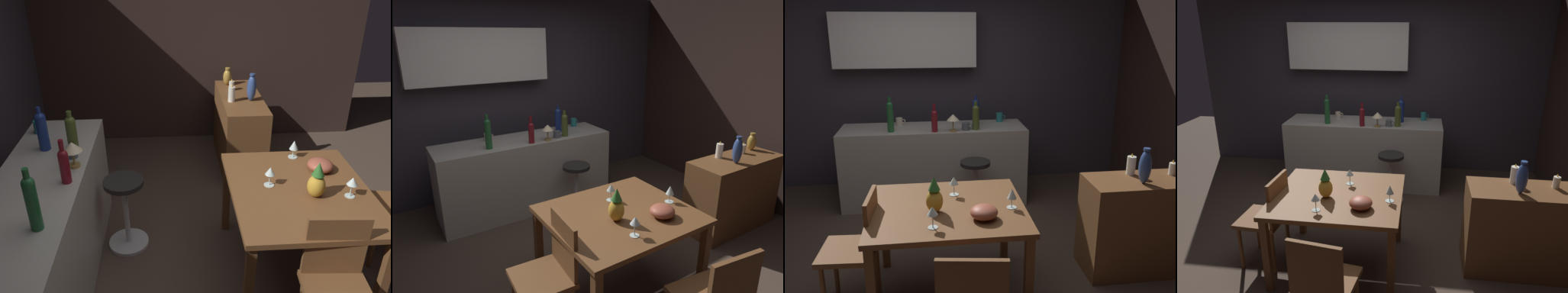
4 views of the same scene
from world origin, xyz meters
The scene contains 24 objects.
ground_plane centered at (0.00, 0.00, 0.00)m, with size 9.00×9.00×0.00m, color #47382D.
wall_kitchen_back centered at (-0.06, 2.08, 1.41)m, with size 5.20×0.33×2.60m.
dining_table centered at (0.06, -0.43, 0.65)m, with size 1.14×0.99×0.74m.
kitchen_counter centered at (0.00, 1.39, 0.45)m, with size 2.10×0.60×0.90m, color #B2ADA3.
sideboard_cabinet centered at (1.76, -0.29, 0.41)m, with size 1.10×0.44×0.82m, color brown.
chair_near_window centered at (-0.60, -0.49, 0.50)m, with size 0.42×0.42×0.89m.
chair_by_doorway centered at (0.15, -1.32, 0.50)m, with size 0.45×0.45×0.90m.
bar_stool centered at (0.42, 0.87, 0.34)m, with size 0.34×0.34×0.64m.
wine_glass_left centered at (0.53, -0.51, 0.84)m, with size 0.07×0.07×0.15m.
wine_glass_right centered at (-0.05, -0.75, 0.85)m, with size 0.07×0.07×0.15m.
wine_glass_center centered at (0.12, -0.22, 0.85)m, with size 0.07×0.07×0.15m.
pineapple_centerpiece centered at (-0.03, -0.51, 0.85)m, with size 0.12×0.12×0.27m.
fruit_bowl centered at (0.30, -0.66, 0.79)m, with size 0.19×0.19×0.10m, color #9E4C38.
wine_bottle_green centered at (-0.47, 1.24, 1.08)m, with size 0.07×0.07×0.39m.
wine_bottle_cobalt centered at (0.50, 1.44, 1.06)m, with size 0.08×0.08×0.35m.
wine_bottle_olive centered at (0.47, 1.22, 1.05)m, with size 0.08×0.08×0.32m.
wine_bottle_ruby centered at (0.01, 1.18, 1.04)m, with size 0.07×0.07×0.31m.
cup_slate centered at (0.36, 1.21, 0.94)m, with size 0.12×0.08×0.08m.
cup_cream centered at (-0.39, 1.54, 0.94)m, with size 0.11×0.07×0.09m.
cup_teal centered at (0.80, 1.57, 0.95)m, with size 0.11×0.08×0.11m.
counter_lamp centered at (0.21, 1.16, 1.04)m, with size 0.14×0.14×0.19m.
pillar_candle_tall centered at (1.62, -0.17, 0.90)m, with size 0.07×0.07×0.18m.
pillar_candle_short centered at (1.96, -0.22, 0.87)m, with size 0.06×0.06×0.13m.
vase_ceramic_blue centered at (1.62, -0.37, 0.96)m, with size 0.10×0.10×0.29m.
Camera 4 is at (0.75, -3.25, 2.22)m, focal length 32.96 mm.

